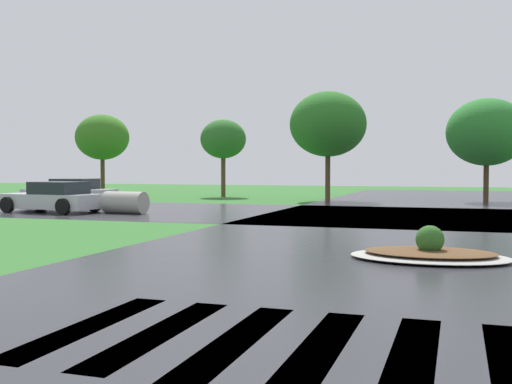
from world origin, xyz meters
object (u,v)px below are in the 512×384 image
at_px(median_island, 430,253).
at_px(car_white_sedan, 53,198).
at_px(car_dark_suv, 71,192).
at_px(drainage_pipe_stack, 125,202).

distance_m(median_island, car_white_sedan, 17.62).
bearing_deg(median_island, car_dark_suv, 142.37).
bearing_deg(car_white_sedan, median_island, 156.83).
distance_m(median_island, drainage_pipe_stack, 15.14).
bearing_deg(car_white_sedan, drainage_pipe_stack, -167.68).
height_order(median_island, car_white_sedan, car_white_sedan).
bearing_deg(car_white_sedan, car_dark_suv, -55.20).
distance_m(median_island, car_dark_suv, 22.86).
xyz_separation_m(car_dark_suv, drainage_pipe_stack, (5.97, -4.90, -0.15)).
height_order(car_white_sedan, drainage_pipe_stack, car_white_sedan).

